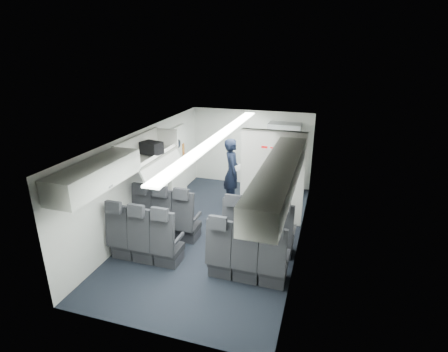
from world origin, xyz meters
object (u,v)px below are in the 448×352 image
Objects in this scene: carry_on_bag at (152,148)px; seat_row_front at (210,226)px; seat_row_mid at (193,250)px; boarding_door at (177,162)px; flight_attendant at (232,172)px; galley_unit at (283,158)px.

seat_row_front is at bearing -0.28° from carry_on_bag.
carry_on_bag reaches higher than seat_row_mid.
carry_on_bag is (0.26, -1.74, 0.87)m from boarding_door.
boarding_door is (-1.64, 2.09, 0.55)m from seat_row_front.
seat_row_front is at bearing 162.22° from flight_attendant.
seat_row_front is 3.43m from galley_unit.
boarding_door is 4.47× the size of carry_on_bag.
flight_attendant is (-0.13, 2.01, 0.45)m from seat_row_front.
flight_attendant reaches higher than seat_row_mid.
seat_row_front is at bearing -106.28° from galley_unit.
flight_attendant is at bearing 93.57° from seat_row_front.
carry_on_bag is (-1.38, 1.25, 1.42)m from seat_row_mid.
galley_unit is 4.57× the size of carry_on_bag.
flight_attendant is at bearing -130.95° from galley_unit.
seat_row_mid is 2.34m from carry_on_bag.
flight_attendant is at bearing -2.71° from boarding_door.
galley_unit reaches higher than seat_row_front.
galley_unit is at bearing 77.12° from seat_row_mid.
seat_row_front is 2.07m from flight_attendant.
carry_on_bag is at bearing 121.62° from flight_attendant.
seat_row_mid is 1.79× the size of boarding_door.
carry_on_bag reaches higher than galley_unit.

